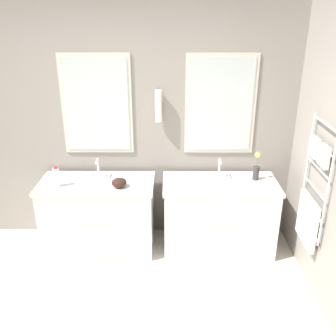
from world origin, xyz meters
TOP-DOWN VIEW (x-y plane):
  - wall_back at (0.01, 1.83)m, footprint 5.22×0.15m
  - vanity_left at (-0.25, 1.44)m, footprint 1.17×0.63m
  - vanity_right at (1.02, 1.44)m, footprint 1.17×0.63m
  - faucet_left at (-0.25, 1.61)m, footprint 0.17×0.13m
  - faucet_right at (1.02, 1.61)m, footprint 0.17×0.13m
  - toiletry_bottle at (-0.62, 1.38)m, footprint 0.07×0.07m
  - amenity_bowl at (-0.00, 1.37)m, footprint 0.15×0.15m
  - flower_vase at (1.39, 1.55)m, footprint 0.07×0.07m

SIDE VIEW (x-z plane):
  - vanity_left at x=-0.25m, z-range 0.00..0.78m
  - vanity_right at x=1.02m, z-range 0.00..0.78m
  - amenity_bowl at x=0.00m, z-range 0.77..0.87m
  - faucet_left at x=-0.25m, z-range 0.77..0.97m
  - faucet_right at x=1.02m, z-range 0.77..0.97m
  - toiletry_bottle at x=-0.62m, z-range 0.77..0.99m
  - flower_vase at x=1.39m, z-range 0.75..1.05m
  - wall_back at x=0.01m, z-range 0.01..2.61m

